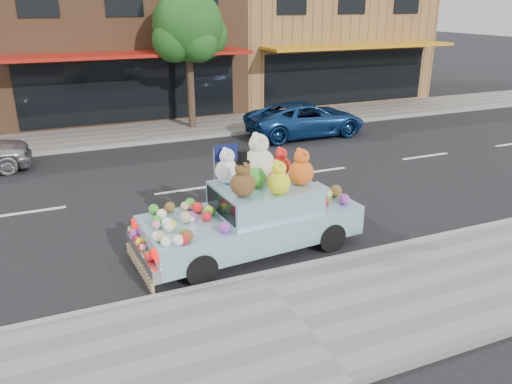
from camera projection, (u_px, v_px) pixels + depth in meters
name	position (u px, v px, depth m)	size (l,w,h in m)	color
ground	(188.00, 190.00, 13.40)	(120.00, 120.00, 0.00)	black
near_sidewalk	(300.00, 322.00, 7.79)	(60.00, 3.00, 0.12)	gray
far_sidewalk	(142.00, 133.00, 18.98)	(60.00, 3.00, 0.12)	gray
near_kerb	(262.00, 276.00, 9.07)	(60.00, 0.12, 0.13)	gray
far_kerb	(150.00, 142.00, 17.68)	(60.00, 0.12, 0.13)	gray
storefront_mid	(112.00, 27.00, 22.41)	(10.00, 9.80, 7.30)	brown
storefront_right	(308.00, 24.00, 26.03)	(10.00, 9.80, 7.30)	olive
street_tree	(188.00, 32.00, 18.46)	(3.00, 2.70, 5.22)	#38281C
car_blue	(306.00, 119.00, 18.64)	(2.08, 4.51, 1.25)	navy
art_car	(253.00, 212.00, 9.92)	(4.61, 2.09, 2.31)	black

